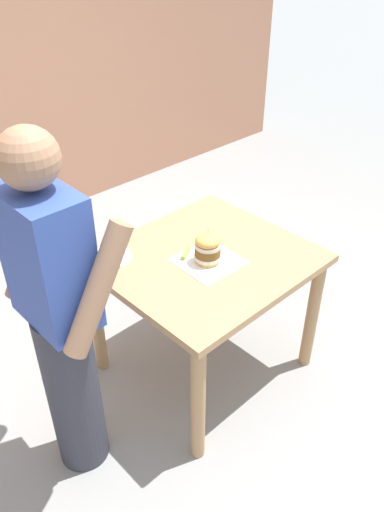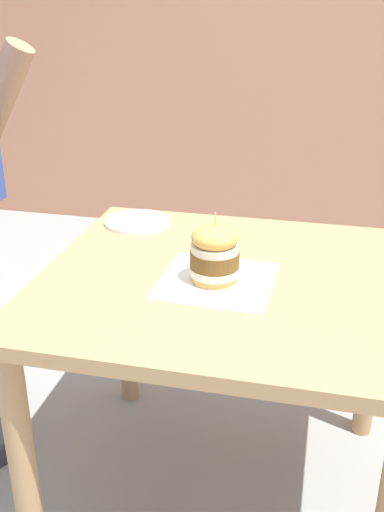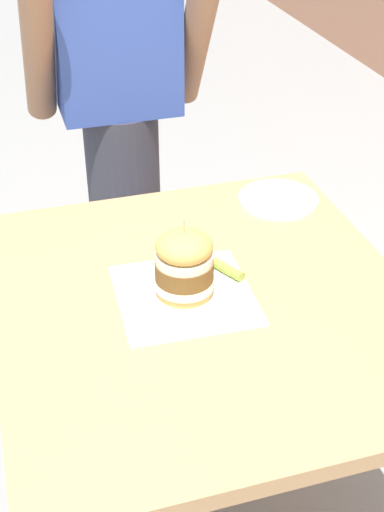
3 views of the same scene
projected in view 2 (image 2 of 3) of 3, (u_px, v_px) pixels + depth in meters
name	position (u px, v px, depth m)	size (l,w,h in m)	color
ground_plane	(222.00, 490.00, 1.96)	(80.00, 80.00, 0.00)	gray
patio_table	(226.00, 316.00, 1.70)	(0.94, 1.02, 0.78)	tan
serving_paper	(217.00, 281.00, 1.61)	(0.30, 0.30, 0.00)	white
sandwich	(215.00, 253.00, 1.58)	(0.14, 0.14, 0.19)	gold
pickle_spear	(207.00, 257.00, 1.72)	(0.02, 0.02, 0.09)	#8EA83D
side_plate_with_forks	(137.00, 222.00, 2.01)	(0.22, 0.22, 0.02)	white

